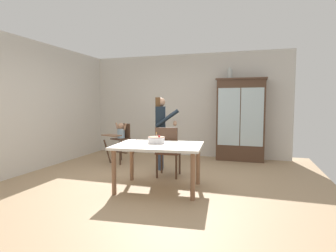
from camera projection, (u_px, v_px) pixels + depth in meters
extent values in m
plane|color=tan|center=(152.00, 181.00, 4.93)|extent=(6.24, 6.24, 0.00)
cube|color=beige|center=(186.00, 105.00, 7.32)|extent=(5.32, 0.06, 2.70)
cube|color=beige|center=(32.00, 106.00, 5.60)|extent=(0.06, 5.32, 2.70)
cube|color=#4C3323|center=(241.00, 121.00, 6.68)|extent=(1.13, 0.42, 1.97)
cube|color=#4C3323|center=(241.00, 79.00, 6.60)|extent=(1.19, 0.48, 0.04)
cube|color=silver|center=(229.00, 117.00, 6.55)|extent=(0.51, 0.01, 1.38)
cube|color=silver|center=(252.00, 117.00, 6.39)|extent=(0.51, 0.01, 1.38)
cube|color=#4C3323|center=(241.00, 117.00, 6.67)|extent=(1.05, 0.36, 0.02)
cylinder|color=#B2B7B2|center=(230.00, 74.00, 6.67)|extent=(0.13, 0.13, 0.22)
cylinder|color=#B2B7B2|center=(230.00, 69.00, 6.66)|extent=(0.07, 0.07, 0.05)
cylinder|color=#4C3323|center=(107.00, 151.00, 6.41)|extent=(0.17, 0.10, 0.56)
cylinder|color=#4C3323|center=(120.00, 153.00, 6.14)|extent=(0.10, 0.17, 0.56)
cylinder|color=#4C3323|center=(121.00, 149.00, 6.76)|extent=(0.10, 0.17, 0.56)
cylinder|color=#4C3323|center=(134.00, 151.00, 6.49)|extent=(0.17, 0.10, 0.56)
cube|color=#4C3323|center=(121.00, 152.00, 6.45)|extent=(0.41, 0.19, 0.02)
cube|color=#4C3323|center=(120.00, 139.00, 6.43)|extent=(0.44, 0.44, 0.02)
cube|color=#4C3323|center=(125.00, 131.00, 6.53)|extent=(0.30, 0.14, 0.34)
cube|color=brown|center=(111.00, 135.00, 6.21)|extent=(0.50, 0.38, 0.02)
cylinder|color=#9EBCD1|center=(121.00, 134.00, 6.43)|extent=(0.17, 0.17, 0.22)
sphere|color=tan|center=(121.00, 126.00, 6.42)|extent=(0.15, 0.15, 0.15)
cylinder|color=tan|center=(117.00, 126.00, 6.50)|extent=(0.11, 0.08, 0.17)
cylinder|color=tan|center=(125.00, 127.00, 6.33)|extent=(0.11, 0.08, 0.17)
cylinder|color=#33425B|center=(161.00, 151.00, 5.73)|extent=(0.11, 0.11, 0.82)
cylinder|color=#33425B|center=(161.00, 149.00, 5.90)|extent=(0.11, 0.11, 0.82)
cube|color=#19232D|center=(161.00, 119.00, 5.76)|extent=(0.29, 0.40, 0.52)
cube|color=white|center=(166.00, 119.00, 5.76)|extent=(0.02, 0.06, 0.49)
sphere|color=tan|center=(161.00, 102.00, 5.73)|extent=(0.19, 0.19, 0.19)
cube|color=brown|center=(158.00, 108.00, 5.74)|extent=(0.15, 0.22, 0.44)
cylinder|color=#19232D|center=(167.00, 118.00, 5.55)|extent=(0.49, 0.20, 0.37)
sphere|color=tan|center=(175.00, 124.00, 5.56)|extent=(0.08, 0.08, 0.08)
cylinder|color=#19232D|center=(168.00, 117.00, 5.95)|extent=(0.49, 0.20, 0.37)
sphere|color=tan|center=(175.00, 123.00, 5.96)|extent=(0.08, 0.08, 0.08)
cube|color=silver|center=(159.00, 146.00, 4.43)|extent=(1.49, 1.14, 0.04)
cylinder|color=brown|center=(114.00, 172.00, 4.18)|extent=(0.07, 0.07, 0.70)
cylinder|color=brown|center=(193.00, 177.00, 3.94)|extent=(0.07, 0.07, 0.70)
cylinder|color=brown|center=(132.00, 161.00, 4.98)|extent=(0.07, 0.07, 0.70)
cylinder|color=brown|center=(198.00, 164.00, 4.74)|extent=(0.07, 0.07, 0.70)
cylinder|color=white|center=(156.00, 140.00, 4.57)|extent=(0.28, 0.28, 0.10)
cylinder|color=#935B3D|center=(156.00, 137.00, 4.56)|extent=(0.27, 0.27, 0.01)
cylinder|color=#F2E5CC|center=(156.00, 135.00, 4.56)|extent=(0.01, 0.01, 0.06)
cone|color=yellow|center=(156.00, 133.00, 4.55)|extent=(0.02, 0.02, 0.02)
sphere|color=red|center=(159.00, 136.00, 4.51)|extent=(0.04, 0.04, 0.04)
cylinder|color=#4C3323|center=(180.00, 163.00, 5.41)|extent=(0.04, 0.04, 0.45)
cylinder|color=#4C3323|center=(162.00, 162.00, 5.49)|extent=(0.04, 0.04, 0.45)
cylinder|color=#4C3323|center=(176.00, 167.00, 5.05)|extent=(0.04, 0.04, 0.45)
cylinder|color=#4C3323|center=(157.00, 166.00, 5.13)|extent=(0.04, 0.04, 0.45)
cube|color=brown|center=(169.00, 152.00, 5.25)|extent=(0.48, 0.48, 0.03)
cube|color=#4C3323|center=(166.00, 141.00, 5.04)|extent=(0.42, 0.08, 0.48)
cylinder|color=#4C3323|center=(176.00, 141.00, 5.00)|extent=(0.03, 0.03, 0.48)
cylinder|color=#4C3323|center=(156.00, 140.00, 5.08)|extent=(0.03, 0.03, 0.48)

